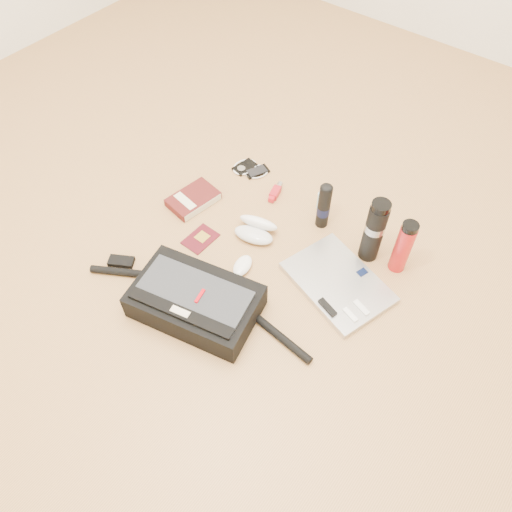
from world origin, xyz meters
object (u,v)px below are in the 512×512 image
at_px(book, 193,199).
at_px(thermos_red, 403,247).
at_px(laptop, 338,283).
at_px(messenger_bag, 195,301).
at_px(thermos_black, 374,231).

distance_m(book, thermos_red, 0.87).
bearing_deg(laptop, messenger_bag, -113.18).
distance_m(book, thermos_black, 0.76).
bearing_deg(thermos_black, laptop, -94.50).
bearing_deg(laptop, book, -161.53).
relative_size(book, thermos_red, 0.92).
height_order(book, thermos_black, thermos_black).
xyz_separation_m(messenger_bag, book, (-0.36, 0.38, -0.04)).
xyz_separation_m(laptop, thermos_black, (0.02, 0.19, 0.13)).
xyz_separation_m(messenger_bag, thermos_black, (0.36, 0.59, 0.09)).
relative_size(book, thermos_black, 0.78).
bearing_deg(book, thermos_red, 24.01).
bearing_deg(messenger_bag, laptop, 36.92).
relative_size(messenger_bag, laptop, 1.99).
relative_size(messenger_bag, thermos_black, 3.06).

